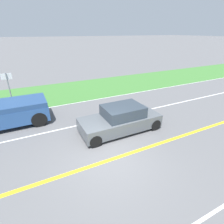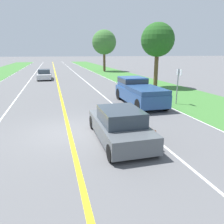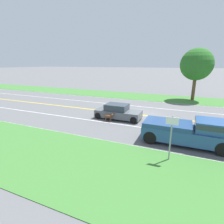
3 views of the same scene
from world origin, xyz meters
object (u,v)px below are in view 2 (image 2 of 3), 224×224
ego_car (120,126)px  street_sign (178,82)px  dog (149,130)px  pickup_truck (139,91)px  oncoming_car (44,75)px  roadside_tree_right_near (158,40)px  roadside_tree_right_far (104,42)px

ego_car → street_sign: bearing=41.8°
dog → pickup_truck: 7.00m
dog → oncoming_car: (-4.71, 23.84, 0.15)m
roadside_tree_right_near → oncoming_car: bearing=137.6°
pickup_truck → ego_car: bearing=-118.3°
roadside_tree_right_near → street_sign: (-2.09, -7.63, -3.19)m
roadside_tree_right_near → roadside_tree_right_far: (-0.51, 21.27, 0.66)m
ego_car → roadside_tree_right_far: size_ratio=0.55×
street_sign → roadside_tree_right_near: bearing=74.7°
ego_car → roadside_tree_right_far: 35.28m
oncoming_car → roadside_tree_right_far: bearing=-135.7°
dog → ego_car: bearing=150.4°
roadside_tree_right_near → roadside_tree_right_far: roadside_tree_right_far is taller
dog → roadside_tree_right_near: (6.81, 13.31, 4.29)m
ego_car → roadside_tree_right_near: (7.96, 12.88, 4.13)m
street_sign → oncoming_car: bearing=117.5°
roadside_tree_right_near → street_sign: 8.52m
oncoming_car → roadside_tree_right_near: size_ratio=0.72×
ego_car → dog: 1.23m
pickup_truck → roadside_tree_right_far: 28.61m
dog → roadside_tree_right_far: (6.30, 34.58, 4.95)m
ego_car → oncoming_car: (-3.57, 23.42, -0.02)m
street_sign → dog: bearing=-129.8°
pickup_truck → oncoming_car: (-6.90, 17.21, -0.28)m
pickup_truck → roadside_tree_right_near: (4.62, 6.68, 3.86)m
ego_car → pickup_truck: 7.05m
ego_car → roadside_tree_right_far: bearing=77.7°
ego_car → dog: (1.14, -0.43, -0.16)m
oncoming_car → roadside_tree_right_near: roadside_tree_right_near is taller
pickup_truck → street_sign: street_sign is taller
ego_car → oncoming_car: bearing=98.7°
street_sign → ego_car: bearing=-138.2°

